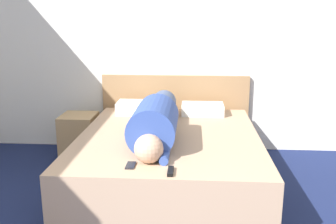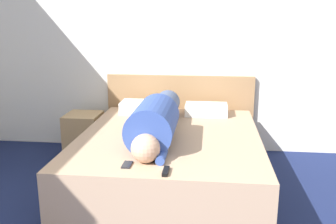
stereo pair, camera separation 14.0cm
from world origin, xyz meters
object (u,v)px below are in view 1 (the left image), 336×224
bed (169,161)px  pillow_second (203,109)px  pillow_near_headboard (139,108)px  tv_remote (171,171)px  person_lying (157,120)px  nightstand (79,136)px  cell_phone (131,165)px

bed → pillow_second: size_ratio=4.35×
pillow_near_headboard → tv_remote: size_ratio=3.24×
bed → person_lying: (-0.10, -0.11, 0.43)m
nightstand → pillow_second: 1.45m
nightstand → pillow_near_headboard: (0.70, 0.03, 0.35)m
nightstand → person_lying: bearing=-40.5°
bed → pillow_near_headboard: (-0.39, 0.76, 0.33)m
tv_remote → bed: bearing=94.4°
nightstand → pillow_near_headboard: pillow_near_headboard is taller
pillow_second → cell_phone: (-0.55, -1.55, -0.05)m
pillow_near_headboard → pillow_second: size_ratio=1.05×
nightstand → pillow_near_headboard: bearing=2.5°
person_lying → pillow_second: bearing=63.8°
pillow_near_headboard → tv_remote: pillow_near_headboard is taller
pillow_near_headboard → person_lying: bearing=-71.7°
pillow_second → person_lying: bearing=-116.2°
person_lying → cell_phone: size_ratio=12.35×
bed → pillow_near_headboard: 0.92m
pillow_near_headboard → tv_remote: bearing=-74.5°
tv_remote → pillow_near_headboard: bearing=105.5°
pillow_second → tv_remote: pillow_second is taller
nightstand → tv_remote: tv_remote is taller
bed → cell_phone: cell_phone is taller
nightstand → person_lying: (0.98, -0.84, 0.45)m
pillow_near_headboard → cell_phone: 1.56m
bed → cell_phone: 0.87m
nightstand → cell_phone: (0.86, -1.52, 0.29)m
nightstand → cell_phone: cell_phone is taller
person_lying → tv_remote: size_ratio=10.71×
nightstand → tv_remote: size_ratio=3.40×
bed → pillow_second: 0.89m
person_lying → tv_remote: (0.17, -0.78, -0.15)m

